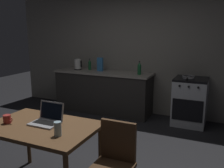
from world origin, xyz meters
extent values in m
plane|color=black|center=(0.00, 0.00, 0.00)|extent=(12.00, 12.00, 0.00)
cube|color=gray|center=(0.30, 2.34, 1.41)|extent=(6.40, 0.10, 2.82)
cube|color=#282623|center=(-0.57, 1.99, 0.43)|extent=(2.10, 0.60, 0.86)
cube|color=gray|center=(-0.57, 1.99, 0.88)|extent=(2.16, 0.64, 0.04)
cube|color=#B7BABF|center=(1.28, 1.99, 0.43)|extent=(0.60, 0.60, 0.86)
cube|color=black|center=(1.28, 1.99, 0.88)|extent=(0.60, 0.60, 0.04)
cube|color=black|center=(1.28, 1.68, 0.36)|extent=(0.54, 0.01, 0.40)
cylinder|color=black|center=(1.12, 1.67, 0.80)|extent=(0.04, 0.02, 0.04)
cylinder|color=black|center=(1.28, 1.67, 0.80)|extent=(0.04, 0.02, 0.04)
cylinder|color=black|center=(1.44, 1.67, 0.80)|extent=(0.04, 0.02, 0.04)
cube|color=brown|center=(0.04, -0.76, 0.73)|extent=(1.21, 0.80, 0.04)
cylinder|color=brown|center=(-0.50, -0.41, 0.36)|extent=(0.05, 0.05, 0.71)
cylinder|color=brown|center=(0.59, -0.41, 0.36)|extent=(0.05, 0.05, 0.71)
cube|color=#4C331E|center=(0.89, -0.60, 0.67)|extent=(0.38, 0.04, 0.42)
cube|color=#99999E|center=(0.06, -0.72, 0.76)|extent=(0.32, 0.22, 0.02)
cube|color=black|center=(0.06, -0.71, 0.77)|extent=(0.28, 0.12, 0.00)
cube|color=#99999E|center=(0.06, -0.59, 0.88)|extent=(0.32, 0.05, 0.21)
cube|color=black|center=(0.06, -0.60, 0.87)|extent=(0.29, 0.04, 0.18)
cylinder|color=black|center=(-1.21, 1.99, 0.91)|extent=(0.16, 0.16, 0.02)
cylinder|color=silver|center=(-1.21, 1.99, 1.03)|extent=(0.15, 0.15, 0.21)
cylinder|color=silver|center=(-1.21, 1.99, 1.14)|extent=(0.09, 0.09, 0.02)
cube|color=black|center=(-1.12, 1.99, 1.04)|extent=(0.02, 0.02, 0.15)
cylinder|color=#19592D|center=(0.27, 1.94, 1.00)|extent=(0.07, 0.07, 0.19)
cone|color=#19592D|center=(0.27, 1.94, 1.12)|extent=(0.07, 0.07, 0.06)
cylinder|color=black|center=(0.27, 1.94, 1.16)|extent=(0.03, 0.03, 0.02)
cylinder|color=gray|center=(1.22, 1.97, 0.91)|extent=(0.22, 0.22, 0.01)
torus|color=gray|center=(1.22, 1.97, 0.94)|extent=(0.23, 0.23, 0.02)
cylinder|color=black|center=(1.22, 1.77, 0.92)|extent=(0.02, 0.18, 0.02)
cylinder|color=#9E2D28|center=(-0.35, -0.87, 0.80)|extent=(0.09, 0.09, 0.10)
torus|color=#9E2D28|center=(-0.30, -0.87, 0.81)|extent=(0.05, 0.01, 0.05)
cylinder|color=#99B7C6|center=(0.38, -0.91, 0.83)|extent=(0.07, 0.07, 0.15)
cube|color=#3372B2|center=(-0.65, 2.01, 1.05)|extent=(0.13, 0.05, 0.29)
cylinder|color=#19592D|center=(-0.95, 2.07, 0.99)|extent=(0.07, 0.07, 0.17)
cone|color=#19592D|center=(-0.95, 2.07, 1.10)|extent=(0.07, 0.07, 0.06)
cylinder|color=black|center=(-0.95, 2.07, 1.14)|extent=(0.03, 0.03, 0.02)
camera|label=1|loc=(1.82, -2.78, 1.78)|focal=39.94mm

